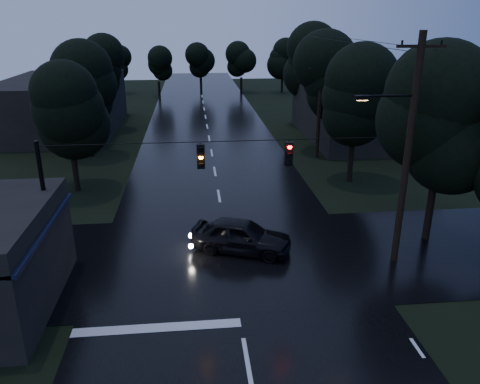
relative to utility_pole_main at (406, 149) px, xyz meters
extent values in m
cube|color=black|center=(-7.41, 19.00, -5.26)|extent=(12.00, 120.00, 0.02)
cube|color=black|center=(-7.41, 1.00, -5.26)|extent=(60.00, 9.00, 0.02)
cube|color=black|center=(-14.41, -2.00, -2.06)|extent=(0.30, 7.00, 0.15)
cylinder|color=black|center=(-14.61, -5.00, -3.76)|extent=(0.10, 0.10, 3.00)
cylinder|color=black|center=(-14.61, 1.00, -3.76)|extent=(0.10, 0.10, 3.00)
cube|color=#FCBC64|center=(-14.46, -3.50, -2.76)|extent=(0.06, 1.60, 0.50)
cube|color=#FCBC64|center=(-14.46, -0.80, -2.76)|extent=(0.06, 1.20, 0.50)
cube|color=black|center=(6.59, 23.00, -3.06)|extent=(10.00, 14.00, 4.40)
cube|color=black|center=(-21.41, 29.00, -2.76)|extent=(10.00, 16.00, 5.00)
cylinder|color=black|center=(0.09, 0.00, -0.26)|extent=(0.30, 0.30, 10.00)
cube|color=black|center=(0.09, 0.00, 4.14)|extent=(2.00, 0.12, 0.12)
cylinder|color=black|center=(-1.01, 0.00, 2.24)|extent=(2.20, 0.10, 0.10)
cube|color=black|center=(-2.11, 0.00, 2.19)|extent=(0.60, 0.25, 0.18)
cube|color=#FFB266|center=(-2.11, 0.00, 2.09)|extent=(0.45, 0.18, 0.03)
cylinder|color=black|center=(0.89, 17.00, -1.51)|extent=(0.30, 0.30, 7.50)
cube|color=black|center=(0.89, 17.00, 1.64)|extent=(2.00, 0.12, 0.12)
cylinder|color=black|center=(-14.91, 0.00, -2.26)|extent=(0.18, 0.18, 6.00)
cylinder|color=black|center=(-7.41, 0.00, 0.54)|extent=(15.00, 0.03, 0.03)
cube|color=black|center=(-8.61, 0.00, -0.06)|extent=(0.32, 0.25, 1.00)
sphere|color=orange|center=(-8.61, -0.15, -0.06)|extent=(0.18, 0.18, 0.18)
cube|color=black|center=(-5.01, 0.00, -0.06)|extent=(0.32, 0.25, 1.00)
sphere|color=#FF0C07|center=(-5.01, -0.15, -0.06)|extent=(0.18, 0.18, 0.18)
cylinder|color=black|center=(2.59, 2.00, -3.86)|extent=(0.36, 0.36, 2.80)
sphere|color=black|center=(2.59, 2.00, -0.46)|extent=(4.48, 4.48, 4.48)
sphere|color=black|center=(2.59, 2.00, 0.74)|extent=(4.48, 4.48, 4.48)
sphere|color=black|center=(2.59, 2.00, 1.94)|extent=(4.48, 4.48, 4.48)
cylinder|color=black|center=(-16.41, 11.00, -4.03)|extent=(0.36, 0.36, 2.45)
sphere|color=black|center=(-16.41, 11.00, -1.06)|extent=(3.92, 3.92, 3.92)
sphere|color=black|center=(-16.41, 11.00, -0.01)|extent=(3.92, 3.92, 3.92)
sphere|color=black|center=(-16.41, 11.00, 1.04)|extent=(3.92, 3.92, 3.92)
cylinder|color=black|center=(-17.01, 19.00, -3.95)|extent=(0.36, 0.36, 2.62)
sphere|color=black|center=(-17.01, 19.00, -0.76)|extent=(4.20, 4.20, 4.20)
sphere|color=black|center=(-17.01, 19.00, 0.37)|extent=(4.20, 4.20, 4.20)
sphere|color=black|center=(-17.01, 19.00, 1.49)|extent=(4.20, 4.20, 4.20)
cylinder|color=black|center=(-17.61, 29.00, -3.86)|extent=(0.36, 0.36, 2.80)
sphere|color=black|center=(-17.61, 29.00, -0.46)|extent=(4.48, 4.48, 4.48)
sphere|color=black|center=(-17.61, 29.00, 0.74)|extent=(4.48, 4.48, 4.48)
sphere|color=black|center=(-17.61, 29.00, 1.94)|extent=(4.48, 4.48, 4.48)
cylinder|color=black|center=(1.59, 11.00, -3.95)|extent=(0.36, 0.36, 2.62)
sphere|color=black|center=(1.59, 11.00, -0.76)|extent=(4.20, 4.20, 4.20)
sphere|color=black|center=(1.59, 11.00, 0.37)|extent=(4.20, 4.20, 4.20)
sphere|color=black|center=(1.59, 11.00, 1.49)|extent=(4.20, 4.20, 4.20)
cylinder|color=black|center=(2.19, 19.00, -3.86)|extent=(0.36, 0.36, 2.80)
sphere|color=black|center=(2.19, 19.00, -0.46)|extent=(4.48, 4.48, 4.48)
sphere|color=black|center=(2.19, 19.00, 0.74)|extent=(4.48, 4.48, 4.48)
sphere|color=black|center=(2.19, 19.00, 1.94)|extent=(4.48, 4.48, 4.48)
cylinder|color=black|center=(2.79, 29.00, -3.77)|extent=(0.36, 0.36, 2.97)
sphere|color=black|center=(2.79, 29.00, -0.16)|extent=(4.76, 4.76, 4.76)
sphere|color=black|center=(2.79, 29.00, 1.12)|extent=(4.76, 4.76, 4.76)
sphere|color=black|center=(2.79, 29.00, 2.39)|extent=(4.76, 4.76, 4.76)
imported|color=black|center=(-6.79, 1.61, -4.46)|extent=(5.06, 3.45, 1.60)
camera|label=1|loc=(-8.90, -18.20, 5.16)|focal=35.00mm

